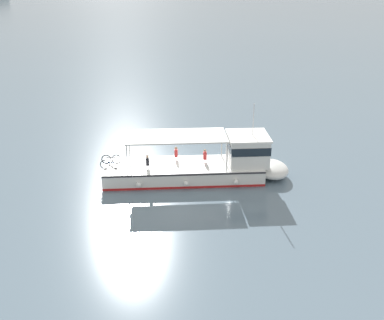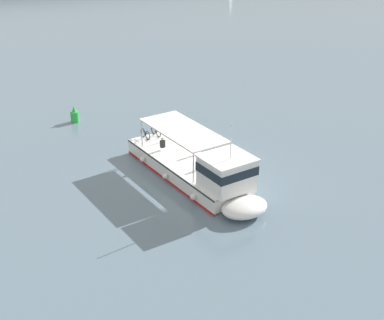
{
  "view_description": "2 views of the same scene",
  "coord_description": "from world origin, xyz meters",
  "views": [
    {
      "loc": [
        -32.08,
        -6.07,
        14.08
      ],
      "look_at": [
        -1.97,
        -1.58,
        1.4
      ],
      "focal_mm": 45.24,
      "sensor_mm": 36.0,
      "label": 1
    },
    {
      "loc": [
        -13.7,
        -32.02,
        16.99
      ],
      "look_at": [
        -1.97,
        -1.58,
        1.4
      ],
      "focal_mm": 51.45,
      "sensor_mm": 36.0,
      "label": 2
    }
  ],
  "objects": [
    {
      "name": "ferry_main",
      "position": [
        -1.76,
        -2.57,
        1.02
      ],
      "size": [
        5.76,
        13.07,
        5.32
      ],
      "color": "white",
      "rests_on": "ground"
    },
    {
      "name": "ground_plane",
      "position": [
        0.0,
        0.0,
        0.0
      ],
      "size": [
        400.0,
        400.0,
        0.0
      ],
      "primitive_type": "plane",
      "color": "slate"
    }
  ]
}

